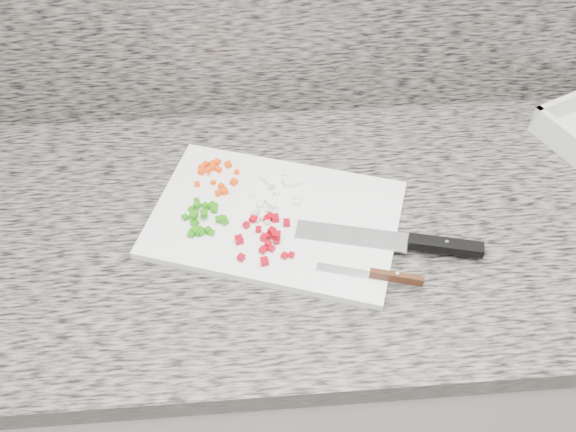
{
  "coord_description": "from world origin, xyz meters",
  "views": [
    {
      "loc": [
        -0.15,
        0.72,
        1.71
      ],
      "look_at": [
        -0.09,
        1.42,
        0.93
      ],
      "focal_mm": 40.0,
      "sensor_mm": 36.0,
      "label": 1
    }
  ],
  "objects": [
    {
      "name": "cabinet",
      "position": [
        0.0,
        1.44,
        0.43
      ],
      "size": [
        3.92,
        0.62,
        0.86
      ],
      "primitive_type": "cube",
      "color": "silver",
      "rests_on": "ground"
    },
    {
      "name": "countertop",
      "position": [
        0.0,
        1.44,
        0.88
      ],
      "size": [
        3.96,
        0.64,
        0.04
      ],
      "primitive_type": "cube",
      "color": "#69655D",
      "rests_on": "cabinet"
    },
    {
      "name": "cutting_board",
      "position": [
        -0.11,
        1.44,
        0.91
      ],
      "size": [
        0.47,
        0.39,
        0.01
      ],
      "primitive_type": "cube",
      "rotation": [
        0.0,
        0.0,
        -0.33
      ],
      "color": "white",
      "rests_on": "countertop"
    },
    {
      "name": "carrot_pile",
      "position": [
        -0.21,
        1.54,
        0.92
      ],
      "size": [
        0.08,
        0.09,
        0.01
      ],
      "color": "#FA4305",
      "rests_on": "cutting_board"
    },
    {
      "name": "onion_pile",
      "position": [
        -0.1,
        1.49,
        0.92
      ],
      "size": [
        0.1,
        0.09,
        0.02
      ],
      "color": "white",
      "rests_on": "cutting_board"
    },
    {
      "name": "green_pepper_pile",
      "position": [
        -0.23,
        1.43,
        0.92
      ],
      "size": [
        0.08,
        0.09,
        0.02
      ],
      "color": "#227E0B",
      "rests_on": "cutting_board"
    },
    {
      "name": "red_pepper_pile",
      "position": [
        -0.13,
        1.39,
        0.92
      ],
      "size": [
        0.1,
        0.11,
        0.02
      ],
      "color": "#AB0213",
      "rests_on": "cutting_board"
    },
    {
      "name": "garlic_pile",
      "position": [
        -0.14,
        1.44,
        0.92
      ],
      "size": [
        0.04,
        0.04,
        0.01
      ],
      "color": "beige",
      "rests_on": "cutting_board"
    },
    {
      "name": "chef_knife",
      "position": [
        0.1,
        1.36,
        0.92
      ],
      "size": [
        0.3,
        0.1,
        0.02
      ],
      "rotation": [
        0.0,
        0.0,
        -0.25
      ],
      "color": "white",
      "rests_on": "cutting_board"
    },
    {
      "name": "paring_knife",
      "position": [
        0.04,
        1.3,
        0.92
      ],
      "size": [
        0.16,
        0.06,
        0.02
      ],
      "rotation": [
        0.0,
        0.0,
        -0.29
      ],
      "color": "white",
      "rests_on": "cutting_board"
    }
  ]
}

